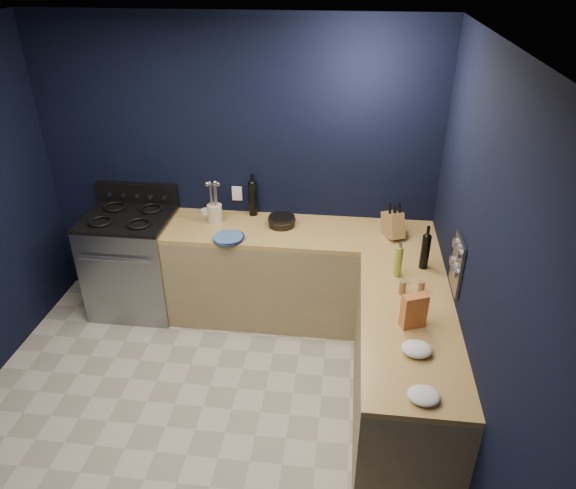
# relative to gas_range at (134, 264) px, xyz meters

# --- Properties ---
(floor) EXTENTS (3.50, 3.50, 0.02)m
(floor) POSITION_rel_gas_range_xyz_m (0.93, -1.42, -0.47)
(floor) COLOR #B8B1A0
(floor) RESTS_ON ground
(ceiling) EXTENTS (3.50, 3.50, 0.02)m
(ceiling) POSITION_rel_gas_range_xyz_m (0.93, -1.42, 2.15)
(ceiling) COLOR silver
(ceiling) RESTS_ON ground
(wall_back) EXTENTS (3.50, 0.02, 2.60)m
(wall_back) POSITION_rel_gas_range_xyz_m (0.93, 0.34, 0.84)
(wall_back) COLOR black
(wall_back) RESTS_ON ground
(wall_right) EXTENTS (0.02, 3.50, 2.60)m
(wall_right) POSITION_rel_gas_range_xyz_m (2.69, -1.42, 0.84)
(wall_right) COLOR black
(wall_right) RESTS_ON ground
(cab_back) EXTENTS (2.30, 0.63, 0.86)m
(cab_back) POSITION_rel_gas_range_xyz_m (1.53, 0.02, -0.03)
(cab_back) COLOR #988259
(cab_back) RESTS_ON floor
(top_back) EXTENTS (2.30, 0.63, 0.04)m
(top_back) POSITION_rel_gas_range_xyz_m (1.53, 0.02, 0.42)
(top_back) COLOR olive
(top_back) RESTS_ON cab_back
(cab_right) EXTENTS (0.63, 1.67, 0.86)m
(cab_right) POSITION_rel_gas_range_xyz_m (2.37, -1.13, -0.03)
(cab_right) COLOR #988259
(cab_right) RESTS_ON floor
(top_right) EXTENTS (0.63, 1.67, 0.04)m
(top_right) POSITION_rel_gas_range_xyz_m (2.37, -1.13, 0.42)
(top_right) COLOR olive
(top_right) RESTS_ON cab_right
(gas_range) EXTENTS (0.76, 0.66, 0.92)m
(gas_range) POSITION_rel_gas_range_xyz_m (0.00, 0.00, 0.00)
(gas_range) COLOR gray
(gas_range) RESTS_ON floor
(oven_door) EXTENTS (0.59, 0.02, 0.42)m
(oven_door) POSITION_rel_gas_range_xyz_m (0.00, -0.32, -0.01)
(oven_door) COLOR black
(oven_door) RESTS_ON gas_range
(cooktop) EXTENTS (0.76, 0.66, 0.03)m
(cooktop) POSITION_rel_gas_range_xyz_m (0.00, 0.00, 0.48)
(cooktop) COLOR black
(cooktop) RESTS_ON gas_range
(backguard) EXTENTS (0.76, 0.06, 0.20)m
(backguard) POSITION_rel_gas_range_xyz_m (0.00, 0.30, 0.58)
(backguard) COLOR black
(backguard) RESTS_ON gas_range
(spice_panel) EXTENTS (0.02, 0.28, 0.38)m
(spice_panel) POSITION_rel_gas_range_xyz_m (2.67, -0.87, 0.72)
(spice_panel) COLOR gray
(spice_panel) RESTS_ON wall_right
(wall_outlet) EXTENTS (0.09, 0.02, 0.13)m
(wall_outlet) POSITION_rel_gas_range_xyz_m (0.93, 0.32, 0.62)
(wall_outlet) COLOR white
(wall_outlet) RESTS_ON wall_back
(plate_stack) EXTENTS (0.30, 0.30, 0.03)m
(plate_stack) POSITION_rel_gas_range_xyz_m (0.96, -0.22, 0.46)
(plate_stack) COLOR #3A5E95
(plate_stack) RESTS_ON top_back
(ramekin) EXTENTS (0.11, 0.11, 0.03)m
(ramekin) POSITION_rel_gas_range_xyz_m (0.64, 0.25, 0.46)
(ramekin) COLOR white
(ramekin) RESTS_ON top_back
(utensil_crock) EXTENTS (0.17, 0.17, 0.16)m
(utensil_crock) POSITION_rel_gas_range_xyz_m (0.78, 0.09, 0.52)
(utensil_crock) COLOR beige
(utensil_crock) RESTS_ON top_back
(wine_bottle_back) EXTENTS (0.10, 0.10, 0.31)m
(wine_bottle_back) POSITION_rel_gas_range_xyz_m (1.08, 0.27, 0.60)
(wine_bottle_back) COLOR black
(wine_bottle_back) RESTS_ON top_back
(lemon_basket) EXTENTS (0.27, 0.27, 0.09)m
(lemon_basket) POSITION_rel_gas_range_xyz_m (1.37, 0.08, 0.48)
(lemon_basket) COLOR black
(lemon_basket) RESTS_ON top_back
(knife_block) EXTENTS (0.21, 0.28, 0.26)m
(knife_block) POSITION_rel_gas_range_xyz_m (2.31, 0.00, 0.55)
(knife_block) COLOR olive
(knife_block) RESTS_ON top_back
(wine_bottle_right) EXTENTS (0.07, 0.07, 0.27)m
(wine_bottle_right) POSITION_rel_gas_range_xyz_m (2.51, -0.47, 0.57)
(wine_bottle_right) COLOR black
(wine_bottle_right) RESTS_ON top_right
(oil_bottle) EXTENTS (0.07, 0.07, 0.24)m
(oil_bottle) POSITION_rel_gas_range_xyz_m (2.31, -0.61, 0.56)
(oil_bottle) COLOR #90A32C
(oil_bottle) RESTS_ON top_right
(spice_jar_near) EXTENTS (0.05, 0.05, 0.10)m
(spice_jar_near) POSITION_rel_gas_range_xyz_m (2.33, -0.84, 0.49)
(spice_jar_near) COLOR olive
(spice_jar_near) RESTS_ON top_right
(spice_jar_far) EXTENTS (0.06, 0.06, 0.09)m
(spice_jar_far) POSITION_rel_gas_range_xyz_m (2.46, -0.82, 0.49)
(spice_jar_far) COLOR olive
(spice_jar_far) RESTS_ON top_right
(crouton_bag) EXTENTS (0.17, 0.13, 0.23)m
(crouton_bag) POSITION_rel_gas_range_xyz_m (2.37, -1.20, 0.56)
(crouton_bag) COLOR red
(crouton_bag) RESTS_ON top_right
(towel_front) EXTENTS (0.21, 0.19, 0.06)m
(towel_front) POSITION_rel_gas_range_xyz_m (2.38, -1.47, 0.47)
(towel_front) COLOR white
(towel_front) RESTS_ON top_right
(towel_end) EXTENTS (0.22, 0.21, 0.05)m
(towel_end) POSITION_rel_gas_range_xyz_m (2.38, -1.84, 0.47)
(towel_end) COLOR white
(towel_end) RESTS_ON top_right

